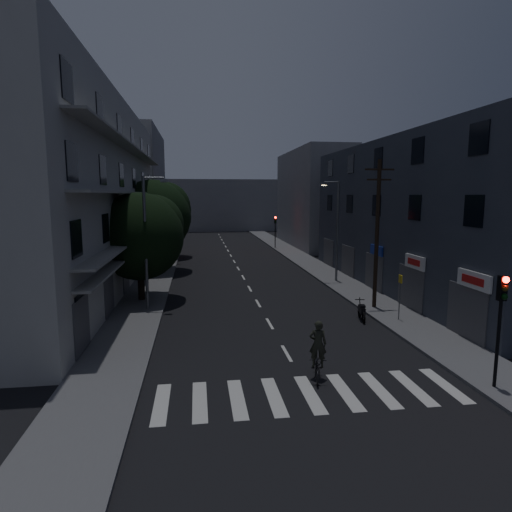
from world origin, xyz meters
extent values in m
plane|color=black|center=(0.00, 25.00, 0.00)|extent=(160.00, 160.00, 0.00)
cube|color=#565659|center=(-7.50, 25.00, 0.07)|extent=(3.00, 90.00, 0.15)
cube|color=#565659|center=(7.50, 25.00, 0.07)|extent=(3.00, 90.00, 0.15)
cube|color=beige|center=(-5.20, -2.00, 0.01)|extent=(0.50, 3.00, 0.01)
cube|color=beige|center=(-3.90, -2.00, 0.01)|extent=(0.50, 3.00, 0.01)
cube|color=beige|center=(-2.60, -2.00, 0.01)|extent=(0.50, 3.00, 0.01)
cube|color=beige|center=(-1.30, -2.00, 0.01)|extent=(0.50, 3.00, 0.01)
cube|color=beige|center=(0.00, -2.00, 0.01)|extent=(0.50, 3.00, 0.01)
cube|color=beige|center=(1.30, -2.00, 0.01)|extent=(0.50, 3.00, 0.01)
cube|color=beige|center=(2.60, -2.00, 0.01)|extent=(0.50, 3.00, 0.01)
cube|color=beige|center=(3.90, -2.00, 0.01)|extent=(0.50, 3.00, 0.01)
cube|color=beige|center=(5.20, -2.00, 0.01)|extent=(0.50, 3.00, 0.01)
cube|color=beige|center=(0.00, 2.00, 0.01)|extent=(0.15, 2.00, 0.01)
cube|color=beige|center=(0.00, 6.50, 0.01)|extent=(0.15, 2.00, 0.01)
cube|color=beige|center=(0.00, 11.00, 0.01)|extent=(0.15, 2.00, 0.01)
cube|color=beige|center=(0.00, 15.50, 0.01)|extent=(0.15, 2.00, 0.01)
cube|color=beige|center=(0.00, 20.00, 0.01)|extent=(0.15, 2.00, 0.01)
cube|color=beige|center=(0.00, 24.50, 0.01)|extent=(0.15, 2.00, 0.01)
cube|color=beige|center=(0.00, 29.00, 0.01)|extent=(0.15, 2.00, 0.01)
cube|color=beige|center=(0.00, 33.50, 0.01)|extent=(0.15, 2.00, 0.01)
cube|color=beige|center=(0.00, 38.00, 0.01)|extent=(0.15, 2.00, 0.01)
cube|color=beige|center=(0.00, 42.50, 0.01)|extent=(0.15, 2.00, 0.01)
cube|color=beige|center=(0.00, 47.00, 0.01)|extent=(0.15, 2.00, 0.01)
cube|color=beige|center=(0.00, 51.50, 0.01)|extent=(0.15, 2.00, 0.01)
cube|color=beige|center=(0.00, 56.00, 0.01)|extent=(0.15, 2.00, 0.01)
cube|color=beige|center=(0.00, 60.50, 0.01)|extent=(0.15, 2.00, 0.01)
cube|color=#9E9D99|center=(-12.00, 18.00, 7.00)|extent=(6.00, 36.00, 14.00)
cube|color=black|center=(-8.98, 3.00, 2.00)|extent=(0.06, 1.60, 1.60)
cube|color=black|center=(-8.98, 9.00, 2.00)|extent=(0.06, 1.60, 1.60)
cube|color=black|center=(-8.98, 15.00, 2.00)|extent=(0.06, 1.60, 1.60)
cube|color=black|center=(-8.98, 21.00, 2.00)|extent=(0.06, 1.60, 1.60)
cube|color=black|center=(-8.98, 27.00, 2.00)|extent=(0.06, 1.60, 1.60)
cube|color=black|center=(-8.98, 33.00, 2.00)|extent=(0.06, 1.60, 1.60)
cube|color=black|center=(-8.98, 3.00, 5.20)|extent=(0.06, 1.60, 1.60)
cube|color=black|center=(-8.98, 9.00, 5.20)|extent=(0.06, 1.60, 1.60)
cube|color=black|center=(-8.98, 15.00, 5.20)|extent=(0.06, 1.60, 1.60)
cube|color=black|center=(-8.98, 21.00, 5.20)|extent=(0.06, 1.60, 1.60)
cube|color=black|center=(-8.98, 27.00, 5.20)|extent=(0.06, 1.60, 1.60)
cube|color=black|center=(-8.98, 33.00, 5.20)|extent=(0.06, 1.60, 1.60)
cube|color=black|center=(-8.98, 3.00, 8.40)|extent=(0.06, 1.60, 1.60)
cube|color=black|center=(-8.98, 9.00, 8.40)|extent=(0.06, 1.60, 1.60)
cube|color=black|center=(-8.98, 15.00, 8.40)|extent=(0.06, 1.60, 1.60)
cube|color=black|center=(-8.98, 21.00, 8.40)|extent=(0.06, 1.60, 1.60)
cube|color=black|center=(-8.98, 27.00, 8.40)|extent=(0.06, 1.60, 1.60)
cube|color=black|center=(-8.98, 33.00, 8.40)|extent=(0.06, 1.60, 1.60)
cube|color=black|center=(-8.98, 3.00, 11.60)|extent=(0.06, 1.60, 1.60)
cube|color=black|center=(-8.98, 9.00, 11.60)|extent=(0.06, 1.60, 1.60)
cube|color=black|center=(-8.98, 15.00, 11.60)|extent=(0.06, 1.60, 1.60)
cube|color=black|center=(-8.98, 21.00, 11.60)|extent=(0.06, 1.60, 1.60)
cube|color=black|center=(-8.98, 27.00, 11.60)|extent=(0.06, 1.60, 1.60)
cube|color=black|center=(-8.98, 33.00, 11.60)|extent=(0.06, 1.60, 1.60)
cube|color=gray|center=(-8.50, 18.00, 4.00)|extent=(1.00, 32.40, 0.12)
cube|color=gray|center=(-8.50, 18.00, 7.20)|extent=(1.00, 32.40, 0.12)
cube|color=gray|center=(-8.50, 18.00, 10.40)|extent=(1.00, 32.40, 0.12)
cube|color=gray|center=(-8.60, 18.00, 3.10)|extent=(0.80, 32.40, 0.12)
cube|color=#424247|center=(-8.97, 3.00, 1.40)|extent=(0.06, 2.40, 2.40)
cube|color=#424247|center=(-8.97, 9.00, 1.40)|extent=(0.06, 2.40, 2.40)
cube|color=#424247|center=(-8.97, 15.00, 1.40)|extent=(0.06, 2.40, 2.40)
cube|color=#424247|center=(-8.97, 21.00, 1.40)|extent=(0.06, 2.40, 2.40)
cube|color=#424247|center=(-8.97, 27.00, 1.40)|extent=(0.06, 2.40, 2.40)
cube|color=#424247|center=(-8.97, 33.00, 1.40)|extent=(0.06, 2.40, 2.40)
cube|color=#2C313C|center=(12.00, 14.00, 5.50)|extent=(6.00, 28.00, 11.00)
cube|color=black|center=(8.98, 2.50, 6.30)|extent=(0.06, 1.40, 1.50)
cube|color=black|center=(8.98, 8.00, 6.30)|extent=(0.06, 1.40, 1.50)
cube|color=black|center=(8.98, 13.50, 6.30)|extent=(0.06, 1.40, 1.50)
cube|color=black|center=(8.98, 19.00, 6.30)|extent=(0.06, 1.40, 1.50)
cube|color=black|center=(8.98, 24.50, 6.30)|extent=(0.06, 1.40, 1.50)
cube|color=black|center=(8.98, 2.50, 9.60)|extent=(0.06, 1.40, 1.50)
cube|color=black|center=(8.98, 8.00, 9.60)|extent=(0.06, 1.40, 1.50)
cube|color=black|center=(8.98, 13.50, 9.60)|extent=(0.06, 1.40, 1.50)
cube|color=black|center=(8.98, 19.00, 9.60)|extent=(0.06, 1.40, 1.50)
cube|color=black|center=(8.98, 24.50, 9.60)|extent=(0.06, 1.40, 1.50)
cube|color=#424247|center=(8.97, 2.50, 1.40)|extent=(0.06, 3.00, 2.60)
cube|color=#424247|center=(8.97, 8.00, 1.40)|extent=(0.06, 3.00, 2.60)
cube|color=#424247|center=(8.97, 13.50, 1.40)|extent=(0.06, 3.00, 2.60)
cube|color=#424247|center=(8.97, 19.00, 1.40)|extent=(0.06, 3.00, 2.60)
cube|color=#424247|center=(8.97, 24.50, 1.40)|extent=(0.06, 3.00, 2.60)
cube|color=silver|center=(8.90, 2.00, 3.10)|extent=(0.12, 2.40, 0.80)
cube|color=#B21414|center=(8.82, 2.00, 3.10)|extent=(0.02, 1.60, 0.36)
cube|color=silver|center=(8.90, 7.50, 3.10)|extent=(0.12, 2.20, 0.80)
cube|color=#B21414|center=(8.82, 7.50, 3.10)|extent=(0.02, 1.40, 0.36)
cube|color=navy|center=(8.90, 13.00, 3.10)|extent=(0.12, 2.00, 0.70)
cube|color=slate|center=(-12.00, 48.00, 8.00)|extent=(6.00, 20.00, 16.00)
cube|color=slate|center=(12.00, 42.00, 6.50)|extent=(6.00, 20.00, 13.00)
cube|color=slate|center=(0.00, 70.00, 5.00)|extent=(24.00, 8.00, 10.00)
cylinder|color=black|center=(-7.62, 12.59, 2.06)|extent=(0.44, 0.44, 3.83)
sphere|color=black|center=(-7.62, 12.59, 4.36)|extent=(5.74, 5.74, 5.74)
sphere|color=black|center=(-6.76, 13.31, 5.08)|extent=(4.02, 4.02, 4.02)
sphere|color=black|center=(-8.33, 12.01, 4.79)|extent=(3.73, 3.73, 3.73)
cylinder|color=black|center=(-7.78, 23.56, 2.38)|extent=(0.44, 0.44, 4.47)
sphere|color=black|center=(-7.78, 23.56, 5.06)|extent=(6.73, 6.73, 6.73)
sphere|color=black|center=(-6.77, 24.40, 5.91)|extent=(4.71, 4.71, 4.71)
sphere|color=black|center=(-8.62, 22.89, 5.57)|extent=(4.37, 4.37, 4.37)
cylinder|color=black|center=(-7.49, 32.79, 2.16)|extent=(0.44, 0.44, 4.03)
sphere|color=black|center=(-7.49, 32.79, 4.58)|extent=(6.02, 6.02, 6.02)
sphere|color=black|center=(-6.59, 33.54, 5.33)|extent=(4.21, 4.21, 4.21)
sphere|color=black|center=(-8.24, 32.19, 5.03)|extent=(3.91, 3.91, 3.91)
cylinder|color=black|center=(6.72, -2.63, 1.75)|extent=(0.12, 0.12, 3.20)
cube|color=black|center=(6.72, -2.63, 3.80)|extent=(0.28, 0.22, 0.90)
sphere|color=#FF0C05|center=(6.72, -2.78, 4.13)|extent=(0.22, 0.22, 0.22)
sphere|color=#3F330C|center=(6.72, -2.78, 3.83)|extent=(0.22, 0.22, 0.22)
sphere|color=black|center=(6.72, -2.78, 3.53)|extent=(0.22, 0.22, 0.22)
cylinder|color=black|center=(6.31, 39.15, 1.75)|extent=(0.12, 0.12, 3.20)
cube|color=black|center=(6.31, 39.15, 3.80)|extent=(0.28, 0.22, 0.90)
sphere|color=#FF0C05|center=(6.31, 39.00, 4.13)|extent=(0.22, 0.22, 0.22)
sphere|color=#3F330C|center=(6.31, 39.00, 3.83)|extent=(0.22, 0.22, 0.22)
sphere|color=black|center=(6.31, 39.00, 3.53)|extent=(0.22, 0.22, 0.22)
cylinder|color=black|center=(-6.60, 40.79, 1.75)|extent=(0.12, 0.12, 3.20)
cube|color=black|center=(-6.60, 40.79, 3.80)|extent=(0.28, 0.22, 0.90)
sphere|color=#FF0C05|center=(-6.60, 40.64, 4.13)|extent=(0.22, 0.22, 0.22)
sphere|color=#3F330C|center=(-6.60, 40.64, 3.83)|extent=(0.22, 0.22, 0.22)
sphere|color=black|center=(-6.60, 40.64, 3.53)|extent=(0.22, 0.22, 0.22)
cylinder|color=slate|center=(-6.95, 10.12, 4.15)|extent=(0.18, 0.18, 8.00)
cylinder|color=slate|center=(-6.35, 10.12, 8.05)|extent=(1.20, 0.10, 0.10)
cube|color=slate|center=(-5.75, 10.12, 7.90)|extent=(0.45, 0.25, 0.18)
cube|color=#4C4C4C|center=(-5.75, 10.12, 7.80)|extent=(0.35, 0.18, 0.04)
cylinder|color=slate|center=(7.26, 16.90, 4.15)|extent=(0.18, 0.18, 8.00)
cylinder|color=slate|center=(6.66, 16.90, 8.05)|extent=(1.20, 0.10, 0.10)
cube|color=slate|center=(6.06, 16.90, 7.90)|extent=(0.45, 0.25, 0.18)
cube|color=#FFD88C|center=(6.06, 16.90, 7.80)|extent=(0.35, 0.18, 0.04)
cylinder|color=slate|center=(-7.14, 28.93, 4.15)|extent=(0.18, 0.18, 8.00)
cylinder|color=slate|center=(-6.54, 28.93, 8.05)|extent=(1.20, 0.10, 0.10)
cube|color=slate|center=(-5.94, 28.93, 7.90)|extent=(0.45, 0.25, 0.18)
cube|color=#4C4C4C|center=(-5.94, 28.93, 7.80)|extent=(0.35, 0.18, 0.04)
cylinder|color=black|center=(6.96, 8.64, 4.65)|extent=(0.24, 0.24, 9.00)
cube|color=black|center=(6.96, 8.64, 8.55)|extent=(1.80, 0.10, 0.10)
cube|color=black|center=(6.96, 8.64, 7.95)|extent=(1.50, 0.10, 0.10)
cylinder|color=#595B60|center=(7.20, 5.84, 1.40)|extent=(0.06, 0.06, 2.50)
cube|color=yellow|center=(7.20, 5.84, 2.45)|extent=(0.05, 0.35, 0.45)
torus|color=black|center=(5.17, 5.90, 0.29)|extent=(0.24, 0.70, 0.69)
torus|color=black|center=(5.40, 7.05, 0.29)|extent=(0.24, 0.70, 0.69)
cube|color=black|center=(5.28, 6.47, 0.61)|extent=(0.45, 1.11, 0.34)
cube|color=black|center=(5.26, 6.33, 0.86)|extent=(0.37, 0.49, 0.10)
cylinder|color=black|center=(5.39, 7.00, 0.74)|extent=(0.14, 0.43, 0.83)
cube|color=black|center=(5.40, 7.10, 1.03)|extent=(0.54, 0.14, 0.04)
imported|color=black|center=(0.62, -0.77, 0.48)|extent=(1.07, 1.93, 0.96)
imported|color=black|center=(0.62, -0.77, 1.40)|extent=(0.76, 0.59, 1.84)
camera|label=1|loc=(-3.88, -16.00, 7.05)|focal=30.00mm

